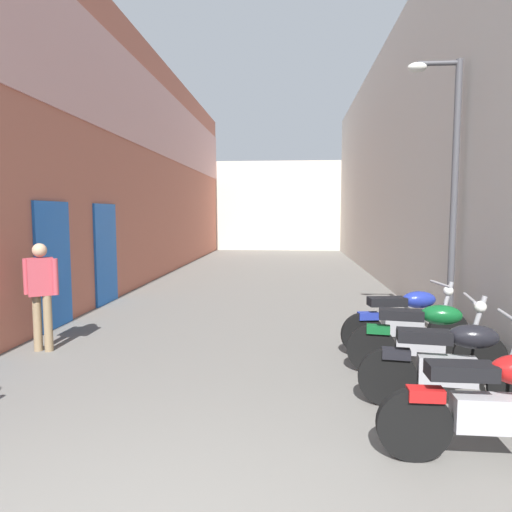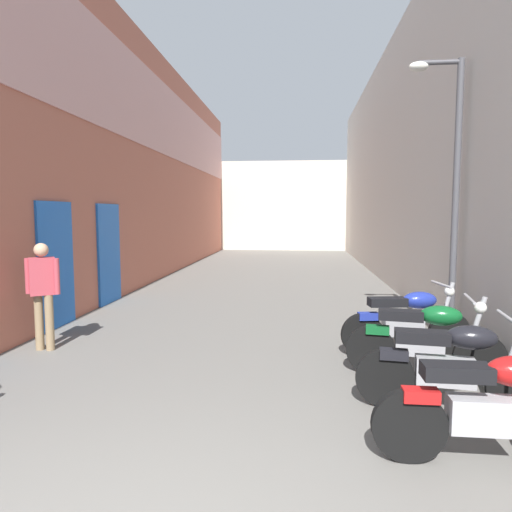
# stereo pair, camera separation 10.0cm
# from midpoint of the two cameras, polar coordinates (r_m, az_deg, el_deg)

# --- Properties ---
(ground_plane) EXTENTS (38.52, 38.52, 0.00)m
(ground_plane) POSITION_cam_midpoint_polar(r_m,az_deg,el_deg) (11.29, 1.17, -4.76)
(ground_plane) COLOR #66635E
(building_left) EXTENTS (0.45, 22.52, 6.83)m
(building_left) POSITION_cam_midpoint_polar(r_m,az_deg,el_deg) (13.81, -13.26, 11.28)
(building_left) COLOR #B76651
(building_left) RESTS_ON ground
(building_right) EXTENTS (0.45, 22.52, 6.78)m
(building_right) POSITION_cam_midpoint_polar(r_m,az_deg,el_deg) (13.43, 17.43, 11.14)
(building_right) COLOR beige
(building_right) RESTS_ON ground
(building_far_end) EXTENTS (9.69, 2.00, 4.78)m
(building_far_end) POSITION_cam_midpoint_polar(r_m,az_deg,el_deg) (25.36, 3.61, 6.31)
(building_far_end) COLOR beige
(building_far_end) RESTS_ON ground
(motorcycle_nearest) EXTENTS (1.85, 0.58, 1.04)m
(motorcycle_nearest) POSITION_cam_midpoint_polar(r_m,az_deg,el_deg) (4.17, 28.46, -16.26)
(motorcycle_nearest) COLOR black
(motorcycle_nearest) RESTS_ON ground
(motorcycle_second) EXTENTS (1.84, 0.58, 1.04)m
(motorcycle_second) POSITION_cam_midpoint_polar(r_m,az_deg,el_deg) (5.03, 24.03, -12.35)
(motorcycle_second) COLOR black
(motorcycle_second) RESTS_ON ground
(motorcycle_third) EXTENTS (1.84, 0.58, 1.04)m
(motorcycle_third) POSITION_cam_midpoint_polar(r_m,az_deg,el_deg) (5.91, 21.03, -9.59)
(motorcycle_third) COLOR black
(motorcycle_third) RESTS_ON ground
(motorcycle_fourth) EXTENTS (1.84, 0.58, 1.04)m
(motorcycle_fourth) POSITION_cam_midpoint_polar(r_m,az_deg,el_deg) (6.77, 18.95, -7.64)
(motorcycle_fourth) COLOR black
(motorcycle_fourth) RESTS_ON ground
(pedestrian_mid_alley) EXTENTS (0.52, 0.35, 1.57)m
(pedestrian_mid_alley) POSITION_cam_midpoint_polar(r_m,az_deg,el_deg) (7.21, -24.98, -3.69)
(pedestrian_mid_alley) COLOR #8C7251
(pedestrian_mid_alley) RESTS_ON ground
(street_lamp) EXTENTS (0.79, 0.18, 4.23)m
(street_lamp) POSITION_cam_midpoint_polar(r_m,az_deg,el_deg) (7.39, 23.63, 8.91)
(street_lamp) COLOR #47474C
(street_lamp) RESTS_ON ground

